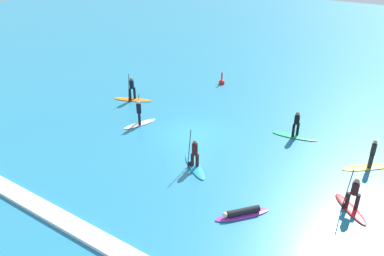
{
  "coord_description": "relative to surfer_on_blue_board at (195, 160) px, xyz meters",
  "views": [
    {
      "loc": [
        12.38,
        -18.54,
        11.97
      ],
      "look_at": [
        0.0,
        0.0,
        0.5
      ],
      "focal_mm": 36.04,
      "sensor_mm": 36.0,
      "label": 1
    }
  ],
  "objects": [
    {
      "name": "ground_plane",
      "position": [
        -2.27,
        3.15,
        -0.45
      ],
      "size": [
        120.0,
        120.0,
        0.0
      ],
      "primitive_type": "plane",
      "color": "teal",
      "rests_on": "ground"
    },
    {
      "name": "surfer_on_orange_board",
      "position": [
        -9.43,
        5.39,
        0.09
      ],
      "size": [
        3.12,
        1.83,
        2.19
      ],
      "rotation": [
        0.0,
        0.0,
        3.54
      ],
      "color": "orange",
      "rests_on": "ground_plane"
    },
    {
      "name": "surfer_on_blue_board",
      "position": [
        0.0,
        0.0,
        0.0
      ],
      "size": [
        2.61,
        2.23,
        2.36
      ],
      "rotation": [
        0.0,
        0.0,
        2.48
      ],
      "color": "#1E8CD1",
      "rests_on": "ground_plane"
    },
    {
      "name": "surfer_on_yellow_board",
      "position": [
        8.26,
        5.47,
        -0.01
      ],
      "size": [
        2.83,
        2.68,
        1.77
      ],
      "rotation": [
        0.0,
        0.0,
        0.74
      ],
      "color": "yellow",
      "rests_on": "ground_plane"
    },
    {
      "name": "surfer_on_red_board",
      "position": [
        8.29,
        1.05,
        0.09
      ],
      "size": [
        2.17,
        2.1,
        2.22
      ],
      "rotation": [
        0.0,
        0.0,
        2.38
      ],
      "color": "red",
      "rests_on": "ground_plane"
    },
    {
      "name": "marker_buoy",
      "position": [
        -5.33,
        12.39,
        -0.28
      ],
      "size": [
        0.52,
        0.52,
        1.2
      ],
      "color": "red",
      "rests_on": "ground_plane"
    },
    {
      "name": "surfer_on_purple_board",
      "position": [
        4.16,
        -2.26,
        -0.29
      ],
      "size": [
        2.18,
        2.48,
        0.41
      ],
      "rotation": [
        0.0,
        0.0,
        4.03
      ],
      "color": "purple",
      "rests_on": "ground_plane"
    },
    {
      "name": "surfer_on_green_board",
      "position": [
        3.44,
        6.62,
        0.04
      ],
      "size": [
        2.95,
        1.1,
        1.79
      ],
      "rotation": [
        0.0,
        0.0,
        0.17
      ],
      "color": "#23B266",
      "rests_on": "ground_plane"
    },
    {
      "name": "surfer_on_white_board",
      "position": [
        -6.13,
        2.41,
        0.1
      ],
      "size": [
        1.36,
        2.59,
        2.18
      ],
      "rotation": [
        0.0,
        0.0,
        1.25
      ],
      "color": "white",
      "rests_on": "ground_plane"
    },
    {
      "name": "wave_crest",
      "position": [
        -2.27,
        -7.22,
        -0.36
      ],
      "size": [
        22.96,
        0.9,
        0.18
      ],
      "primitive_type": "cube",
      "color": "white",
      "rests_on": "ground_plane"
    }
  ]
}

